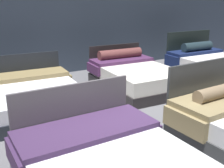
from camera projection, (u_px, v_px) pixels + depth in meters
The scene contains 5 objects.
ground_plane at pixel (137, 129), 4.37m from camera, with size 18.00×18.00×0.02m, color #5B5B60.
showroom_back_wall at pixel (51, 6), 6.94m from camera, with size 18.00×0.06×3.50m, color #333D4C.
bed_5 at pixel (33, 96), 5.09m from camera, with size 1.80×2.05×0.86m.
bed_6 at pixel (135, 76), 6.24m from camera, with size 1.59×2.14×0.85m.
bed_7 at pixel (210, 64), 7.37m from camera, with size 1.74×2.01×1.04m.
Camera 1 is at (-2.33, -3.22, 1.96)m, focal length 44.99 mm.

